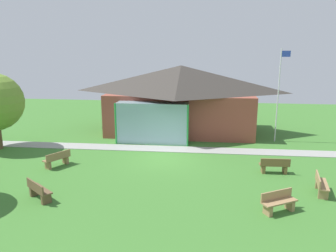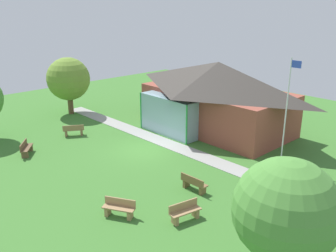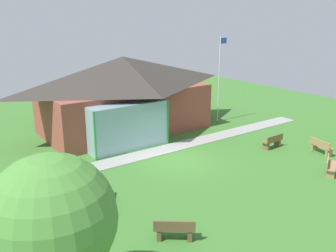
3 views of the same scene
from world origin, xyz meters
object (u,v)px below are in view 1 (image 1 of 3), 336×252
object	(u,v)px
bench_lawn_far_right	(321,185)
bench_mid_left	(57,159)
bench_front_right	(278,202)
pavilion	(180,98)
bench_front_left	(39,191)
flagpole	(279,92)
bench_mid_right	(274,166)

from	to	relation	value
bench_lawn_far_right	bench_mid_left	distance (m)	13.35
bench_lawn_far_right	bench_front_right	xyz separation A→B (m)	(-2.23, -1.97, 0.00)
pavilion	bench_front_left	world-z (taller)	pavilion
flagpole	bench_front_right	xyz separation A→B (m)	(-1.94, -10.56, -3.09)
pavilion	bench_front_left	xyz separation A→B (m)	(-4.90, -12.67, -2.27)
bench_lawn_far_right	bench_front_left	world-z (taller)	same
flagpole	bench_front_right	size ratio (longest dim) A/B	4.20
pavilion	bench_mid_left	bearing A→B (deg)	-124.51
flagpole	bench_lawn_far_right	distance (m)	9.14
pavilion	bench_mid_left	xyz separation A→B (m)	(-5.98, -8.69, -2.27)
bench_lawn_far_right	bench_front_left	xyz separation A→B (m)	(-12.14, -2.12, 0.00)
bench_front_left	bench_mid_left	size ratio (longest dim) A/B	0.97
bench_lawn_far_right	bench_mid_right	world-z (taller)	same
pavilion	bench_front_left	distance (m)	13.77
bench_front_right	pavilion	bearing A→B (deg)	-98.29
flagpole	bench_front_left	distance (m)	16.28
pavilion	bench_lawn_far_right	bearing A→B (deg)	-55.55
pavilion	flagpole	world-z (taller)	flagpole
bench_mid_right	bench_front_left	size ratio (longest dim) A/B	1.04
flagpole	bench_front_left	world-z (taller)	flagpole
bench_mid_right	bench_mid_left	size ratio (longest dim) A/B	1.00
flagpole	bench_front_left	size ratio (longest dim) A/B	4.37
bench_mid_right	bench_lawn_far_right	bearing A→B (deg)	-57.69
bench_mid_left	pavilion	bearing A→B (deg)	-3.63
pavilion	bench_front_right	distance (m)	13.68
bench_front_right	flagpole	bearing A→B (deg)	-130.53
flagpole	bench_front_left	xyz separation A→B (m)	(-11.86, -10.71, -3.09)
bench_front_right	bench_mid_right	world-z (taller)	same
bench_mid_right	bench_front_left	world-z (taller)	same
flagpole	bench_mid_right	bearing A→B (deg)	-101.45
bench_lawn_far_right	flagpole	bearing A→B (deg)	-166.61
bench_front_right	bench_mid_right	distance (m)	4.26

